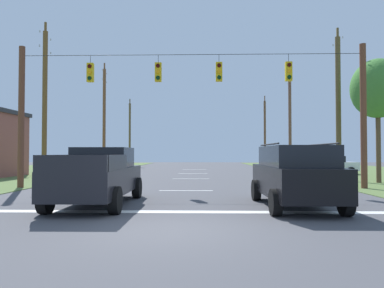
# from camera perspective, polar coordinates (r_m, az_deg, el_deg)

# --- Properties ---
(ground_plane) EXTENTS (120.00, 120.00, 0.00)m
(ground_plane) POSITION_cam_1_polar(r_m,az_deg,el_deg) (8.40, -3.45, -13.50)
(ground_plane) COLOR #47474C
(stop_bar_stripe) EXTENTS (14.74, 0.45, 0.01)m
(stop_bar_stripe) POSITION_cam_1_polar(r_m,az_deg,el_deg) (10.75, -2.34, -10.83)
(stop_bar_stripe) COLOR white
(stop_bar_stripe) RESTS_ON ground
(lane_dash_0) EXTENTS (2.50, 0.15, 0.01)m
(lane_dash_0) POSITION_cam_1_polar(r_m,az_deg,el_deg) (16.69, -0.97, -7.48)
(lane_dash_0) COLOR white
(lane_dash_0) RESTS_ON ground
(lane_dash_1) EXTENTS (2.50, 0.15, 0.01)m
(lane_dash_1) POSITION_cam_1_polar(r_m,az_deg,el_deg) (24.30, -0.20, -5.60)
(lane_dash_1) COLOR white
(lane_dash_1) RESTS_ON ground
(lane_dash_2) EXTENTS (2.50, 0.15, 0.01)m
(lane_dash_2) POSITION_cam_1_polar(r_m,az_deg,el_deg) (30.45, 0.13, -4.77)
(lane_dash_2) COLOR white
(lane_dash_2) RESTS_ON ground
(lane_dash_3) EXTENTS (2.50, 0.15, 0.01)m
(lane_dash_3) POSITION_cam_1_polar(r_m,az_deg,el_deg) (37.93, 0.40, -4.12)
(lane_dash_3) COLOR white
(lane_dash_3) RESTS_ON ground
(overhead_signal_span) EXTENTS (17.38, 0.31, 7.16)m
(overhead_signal_span) POSITION_cam_1_polar(r_m,az_deg,el_deg) (17.77, -0.33, 5.90)
(overhead_signal_span) COLOR brown
(overhead_signal_span) RESTS_ON ground
(pickup_truck) EXTENTS (2.32, 5.42, 1.95)m
(pickup_truck) POSITION_cam_1_polar(r_m,az_deg,el_deg) (12.55, -14.71, -5.01)
(pickup_truck) COLOR black
(pickup_truck) RESTS_ON ground
(suv_black) EXTENTS (2.25, 4.82, 2.05)m
(suv_black) POSITION_cam_1_polar(r_m,az_deg,el_deg) (11.97, 16.18, -4.72)
(suv_black) COLOR black
(suv_black) RESTS_ON ground
(distant_car_crossing_white) EXTENTS (4.36, 2.15, 1.52)m
(distant_car_crossing_white) POSITION_cam_1_polar(r_m,az_deg,el_deg) (31.43, 21.15, -3.13)
(distant_car_crossing_white) COLOR silver
(distant_car_crossing_white) RESTS_ON ground
(utility_pole_mid_right) EXTENTS (0.32, 1.67, 9.79)m
(utility_pole_mid_right) POSITION_cam_1_polar(r_m,az_deg,el_deg) (24.57, 22.46, 5.60)
(utility_pole_mid_right) COLOR brown
(utility_pole_mid_right) RESTS_ON ground
(utility_pole_far_right) EXTENTS (0.29, 1.68, 9.68)m
(utility_pole_far_right) POSITION_cam_1_polar(r_m,az_deg,el_deg) (36.45, 15.47, 3.20)
(utility_pole_far_right) COLOR brown
(utility_pole_far_right) RESTS_ON ground
(utility_pole_near_left) EXTENTS (0.30, 1.98, 9.68)m
(utility_pole_near_left) POSITION_cam_1_polar(r_m,az_deg,el_deg) (49.92, 11.63, 2.02)
(utility_pole_near_left) COLOR brown
(utility_pole_near_left) RESTS_ON ground
(utility_pole_far_left) EXTENTS (0.30, 1.71, 10.22)m
(utility_pole_far_left) POSITION_cam_1_polar(r_m,az_deg,el_deg) (24.81, -22.59, 6.31)
(utility_pole_far_left) COLOR brown
(utility_pole_far_left) RESTS_ON ground
(utility_pole_distant_right) EXTENTS (0.30, 1.69, 10.78)m
(utility_pole_distant_right) POSITION_cam_1_polar(r_m,az_deg,el_deg) (36.52, -13.94, 4.22)
(utility_pole_distant_right) COLOR brown
(utility_pole_distant_right) RESTS_ON ground
(utility_pole_distant_left) EXTENTS (0.28, 1.70, 9.23)m
(utility_pole_distant_left) POSITION_cam_1_polar(r_m,az_deg,el_deg) (49.49, -9.97, 1.70)
(utility_pole_distant_left) COLOR brown
(utility_pole_distant_left) RESTS_ON ground
(tree_roadside_right) EXTENTS (3.04, 3.04, 7.28)m
(tree_roadside_right) POSITION_cam_1_polar(r_m,az_deg,el_deg) (23.65, 27.68, 7.84)
(tree_roadside_right) COLOR brown
(tree_roadside_right) RESTS_ON ground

